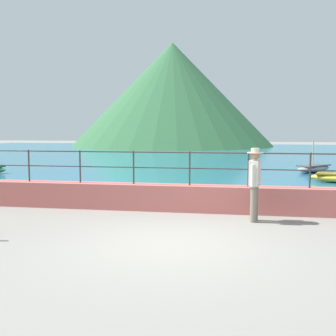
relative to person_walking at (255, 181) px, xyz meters
name	(u,v)px	position (x,y,z in m)	size (l,w,h in m)	color
ground_plane	(170,245)	(-1.66, -2.25, -0.98)	(120.00, 120.00, 0.00)	gray
promenade_wall	(189,198)	(-1.66, 0.95, -0.63)	(20.00, 0.56, 0.70)	#BC605B
railing	(190,162)	(-1.66, 0.95, 0.34)	(18.44, 0.04, 0.90)	#383330
lake_water	(222,155)	(-1.66, 23.59, -0.95)	(64.00, 44.32, 0.06)	#236B89
hill_main	(172,95)	(-8.36, 40.02, 5.30)	(24.55, 24.55, 12.56)	#33663D
person_walking	(255,181)	(0.00, 0.00, 0.00)	(0.38, 0.56, 1.75)	slate
boat_1	(314,168)	(3.31, 11.05, -0.72)	(2.22, 2.30, 1.59)	gray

